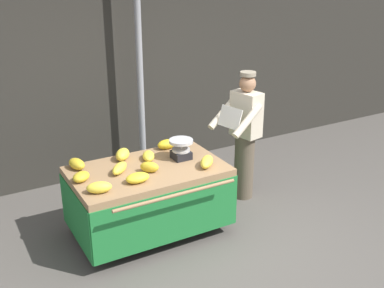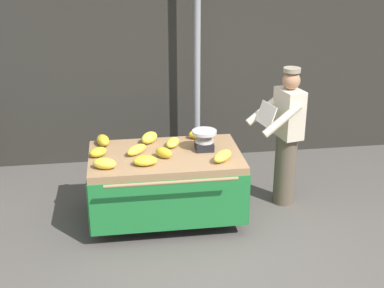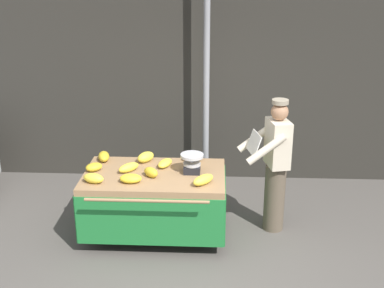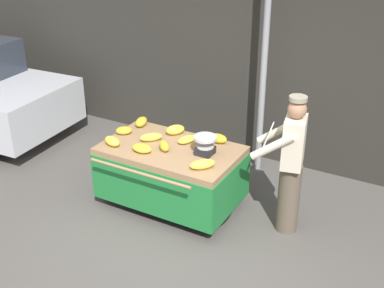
{
  "view_description": "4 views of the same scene",
  "coord_description": "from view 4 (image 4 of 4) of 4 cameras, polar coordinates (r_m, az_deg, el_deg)",
  "views": [
    {
      "loc": [
        -2.47,
        -3.57,
        3.02
      ],
      "look_at": [
        0.01,
        0.8,
        1.05
      ],
      "focal_mm": 44.4,
      "sensor_mm": 36.0,
      "label": 1
    },
    {
      "loc": [
        -1.01,
        -4.62,
        3.17
      ],
      "look_at": [
        -0.23,
        0.73,
        0.99
      ],
      "focal_mm": 49.85,
      "sensor_mm": 36.0,
      "label": 2
    },
    {
      "loc": [
        0.21,
        -4.73,
        3.3
      ],
      "look_at": [
        -0.06,
        0.88,
        1.22
      ],
      "focal_mm": 47.56,
      "sensor_mm": 36.0,
      "label": 3
    },
    {
      "loc": [
        2.47,
        -3.91,
        3.65
      ],
      "look_at": [
        -0.18,
        0.82,
        0.99
      ],
      "focal_mm": 47.47,
      "sensor_mm": 36.0,
      "label": 4
    }
  ],
  "objects": [
    {
      "name": "banana_bunch_3",
      "position": [
        6.69,
        -7.67,
        1.52
      ],
      "size": [
        0.26,
        0.25,
        0.1
      ],
      "primitive_type": "ellipsoid",
      "rotation": [
        0.0,
        0.0,
        2.24
      ],
      "color": "gold",
      "rests_on": "banana_cart"
    },
    {
      "name": "ground_plane",
      "position": [
        5.89,
        -2.38,
        -12.15
      ],
      "size": [
        60.0,
        60.0,
        0.0
      ],
      "primitive_type": "plane",
      "color": "#514C47"
    },
    {
      "name": "vendor_person",
      "position": [
        5.91,
        10.99,
        -2.34
      ],
      "size": [
        0.65,
        0.6,
        1.71
      ],
      "color": "brown",
      "rests_on": "ground"
    },
    {
      "name": "banana_bunch_4",
      "position": [
        6.9,
        -5.72,
        2.49
      ],
      "size": [
        0.19,
        0.27,
        0.12
      ],
      "primitive_type": "ellipsoid",
      "rotation": [
        0.0,
        0.0,
        0.23
      ],
      "color": "gold",
      "rests_on": "banana_cart"
    },
    {
      "name": "banana_bunch_1",
      "position": [
        6.4,
        2.93,
        0.63
      ],
      "size": [
        0.24,
        0.14,
        0.12
      ],
      "primitive_type": "ellipsoid",
      "rotation": [
        0.0,
        0.0,
        1.57
      ],
      "color": "gold",
      "rests_on": "banana_cart"
    },
    {
      "name": "banana_bunch_5",
      "position": [
        6.4,
        -8.95,
        0.31
      ],
      "size": [
        0.28,
        0.2,
        0.12
      ],
      "primitive_type": "ellipsoid",
      "rotation": [
        0.0,
        0.0,
        1.28
      ],
      "color": "yellow",
      "rests_on": "banana_cart"
    },
    {
      "name": "banana_bunch_8",
      "position": [
        5.79,
        1.18,
        -2.29
      ],
      "size": [
        0.3,
        0.31,
        0.11
      ],
      "primitive_type": "ellipsoid",
      "rotation": [
        0.0,
        0.0,
        2.41
      ],
      "color": "yellow",
      "rests_on": "banana_cart"
    },
    {
      "name": "street_pole",
      "position": [
        6.99,
        8.13,
        9.54
      ],
      "size": [
        0.09,
        0.09,
        3.36
      ],
      "primitive_type": "cylinder",
      "color": "gray",
      "rests_on": "ground"
    },
    {
      "name": "banana_bunch_9",
      "position": [
        6.19,
        -5.65,
        -0.48
      ],
      "size": [
        0.26,
        0.17,
        0.1
      ],
      "primitive_type": "ellipsoid",
      "rotation": [
        0.0,
        0.0,
        1.57
      ],
      "color": "yellow",
      "rests_on": "banana_cart"
    },
    {
      "name": "banana_bunch_0",
      "position": [
        6.2,
        -3.13,
        -0.23
      ],
      "size": [
        0.23,
        0.23,
        0.12
      ],
      "primitive_type": "ellipsoid",
      "rotation": [
        0.0,
        0.0,
        0.82
      ],
      "color": "gold",
      "rests_on": "banana_cart"
    },
    {
      "name": "weighing_scale",
      "position": [
        6.09,
        1.49,
        -0.14
      ],
      "size": [
        0.28,
        0.28,
        0.24
      ],
      "color": "black",
      "rests_on": "banana_cart"
    },
    {
      "name": "banana_bunch_7",
      "position": [
        6.62,
        -1.9,
        1.61
      ],
      "size": [
        0.27,
        0.29,
        0.13
      ],
      "primitive_type": "ellipsoid",
      "rotation": [
        0.0,
        0.0,
        2.5
      ],
      "color": "yellow",
      "rests_on": "banana_cart"
    },
    {
      "name": "banana_bunch_6",
      "position": [
        6.39,
        -0.57,
        0.51
      ],
      "size": [
        0.23,
        0.3,
        0.09
      ],
      "primitive_type": "ellipsoid",
      "rotation": [
        0.0,
        0.0,
        2.75
      ],
      "color": "yellow",
      "rests_on": "banana_cart"
    },
    {
      "name": "banana_cart",
      "position": [
        6.4,
        -2.39,
        -2.19
      ],
      "size": [
        1.73,
        1.24,
        0.83
      ],
      "color": "#93704C",
      "rests_on": "ground"
    },
    {
      "name": "back_wall",
      "position": [
        7.38,
        9.09,
        11.95
      ],
      "size": [
        16.0,
        0.24,
        3.75
      ],
      "primitive_type": "cube",
      "color": "#2D2B26",
      "rests_on": "ground"
    },
    {
      "name": "banana_bunch_2",
      "position": [
        6.46,
        -4.62,
        0.78
      ],
      "size": [
        0.28,
        0.29,
        0.11
      ],
      "primitive_type": "ellipsoid",
      "rotation": [
        0.0,
        0.0,
        2.37
      ],
      "color": "yellow",
      "rests_on": "banana_cart"
    }
  ]
}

